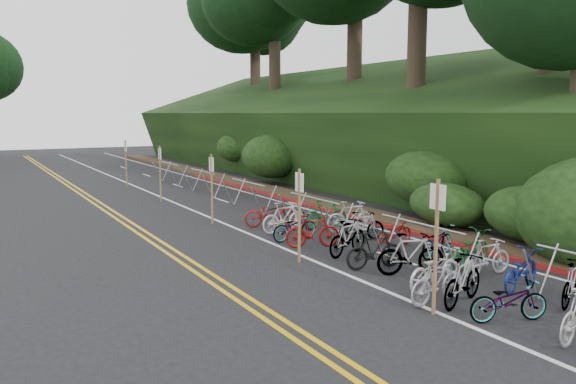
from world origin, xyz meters
name	(u,v)px	position (x,y,z in m)	size (l,w,h in m)	color
ground	(411,328)	(0.00, 0.00, 0.00)	(120.00, 120.00, 0.00)	black
road_markings	(223,228)	(0.63, 10.10, 0.00)	(7.47, 80.00, 0.01)	gold
red_curb	(317,207)	(5.70, 12.00, 0.05)	(0.25, 28.00, 0.10)	maroon
embankment	(356,137)	(12.96, 19.04, 2.57)	(14.30, 48.14, 9.11)	black
bike_racks_rest	(248,189)	(3.00, 13.00, 0.85)	(1.14, 23.00, 1.17)	#9197A2
signpost_near	(436,238)	(0.88, 0.33, 1.53)	(0.08, 0.40, 2.69)	brown
signposts_rest	(183,176)	(0.60, 14.00, 1.43)	(0.08, 18.40, 2.50)	brown
bike_front	(437,282)	(1.39, 0.77, 0.46)	(1.55, 0.44, 0.93)	#9E9EA3
bike_valet	(419,250)	(2.91, 2.93, 0.48)	(3.49, 14.47, 1.06)	slate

